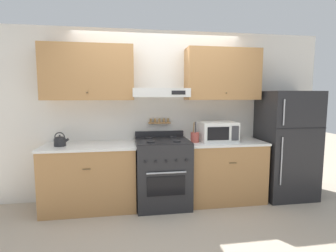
# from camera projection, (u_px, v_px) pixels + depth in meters

# --- Properties ---
(ground_plane) EXTENTS (16.00, 16.00, 0.00)m
(ground_plane) POSITION_uv_depth(u_px,v_px,m) (166.00, 213.00, 3.54)
(ground_plane) COLOR #B2A38E
(wall_back) EXTENTS (5.20, 0.46, 2.55)m
(wall_back) POSITION_uv_depth(u_px,v_px,m) (157.00, 101.00, 3.97)
(wall_back) COLOR silver
(wall_back) RESTS_ON ground_plane
(counter_left) EXTENTS (1.27, 0.67, 0.90)m
(counter_left) POSITION_uv_depth(u_px,v_px,m) (90.00, 177.00, 3.66)
(counter_left) COLOR #AD7A47
(counter_left) RESTS_ON ground_plane
(counter_right) EXTENTS (1.14, 0.67, 0.90)m
(counter_right) POSITION_uv_depth(u_px,v_px,m) (224.00, 170.00, 3.97)
(counter_right) COLOR #AD7A47
(counter_right) RESTS_ON ground_plane
(stove_range) EXTENTS (0.75, 0.74, 1.03)m
(stove_range) POSITION_uv_depth(u_px,v_px,m) (162.00, 172.00, 3.78)
(stove_range) COLOR #232326
(stove_range) RESTS_ON ground_plane
(refrigerator) EXTENTS (0.78, 0.69, 1.64)m
(refrigerator) POSITION_uv_depth(u_px,v_px,m) (286.00, 145.00, 4.06)
(refrigerator) COLOR #232326
(refrigerator) RESTS_ON ground_plane
(tea_kettle) EXTENTS (0.20, 0.15, 0.19)m
(tea_kettle) POSITION_uv_depth(u_px,v_px,m) (60.00, 141.00, 3.52)
(tea_kettle) COLOR #232326
(tea_kettle) RESTS_ON counter_left
(microwave) EXTENTS (0.53, 0.40, 0.29)m
(microwave) POSITION_uv_depth(u_px,v_px,m) (218.00, 132.00, 3.88)
(microwave) COLOR white
(microwave) RESTS_ON counter_right
(utensil_crock) EXTENTS (0.12, 0.12, 0.30)m
(utensil_crock) POSITION_uv_depth(u_px,v_px,m) (195.00, 137.00, 3.81)
(utensil_crock) COLOR #B24C42
(utensil_crock) RESTS_ON counter_right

